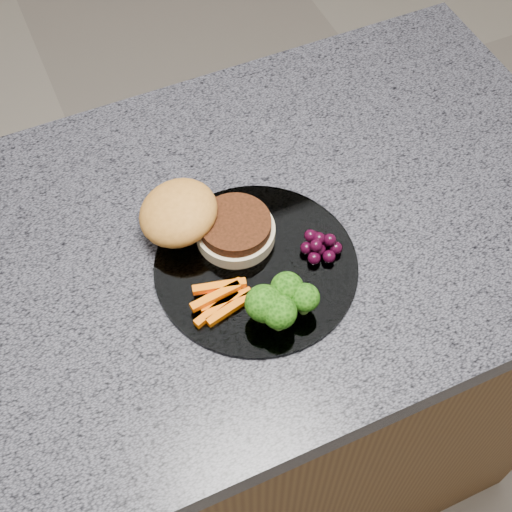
{
  "coord_description": "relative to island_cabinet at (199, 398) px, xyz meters",
  "views": [
    {
      "loc": [
        -0.11,
        -0.51,
        1.66
      ],
      "look_at": [
        0.09,
        -0.06,
        0.93
      ],
      "focal_mm": 50.0,
      "sensor_mm": 36.0,
      "label": 1
    }
  ],
  "objects": [
    {
      "name": "island_cabinet",
      "position": [
        0.0,
        0.0,
        0.0
      ],
      "size": [
        1.2,
        0.6,
        0.86
      ],
      "primitive_type": "cube",
      "color": "brown",
      "rests_on": "ground"
    },
    {
      "name": "carrot_sticks",
      "position": [
        0.03,
        -0.09,
        0.48
      ],
      "size": [
        0.08,
        0.05,
        0.02
      ],
      "rotation": [
        0.0,
        0.0,
        -0.15
      ],
      "color": "#FD6904",
      "rests_on": "plate"
    },
    {
      "name": "broccoli",
      "position": [
        0.08,
        -0.14,
        0.51
      ],
      "size": [
        0.09,
        0.07,
        0.06
      ],
      "rotation": [
        0.0,
        0.0,
        0.06
      ],
      "color": "#5B8E33",
      "rests_on": "plate"
    },
    {
      "name": "countertop",
      "position": [
        0.0,
        0.0,
        0.45
      ],
      "size": [
        1.2,
        0.6,
        0.04
      ],
      "primitive_type": "cube",
      "color": "#53535E",
      "rests_on": "island_cabinet"
    },
    {
      "name": "burger",
      "position": [
        0.04,
        0.02,
        0.5
      ],
      "size": [
        0.19,
        0.17,
        0.06
      ],
      "rotation": [
        0.0,
        0.0,
        -0.33
      ],
      "color": "#C8B68D",
      "rests_on": "plate"
    },
    {
      "name": "plate",
      "position": [
        0.09,
        -0.06,
        0.47
      ],
      "size": [
        0.26,
        0.26,
        0.01
      ],
      "primitive_type": "cylinder",
      "color": "white",
      "rests_on": "countertop"
    },
    {
      "name": "grape_bunch",
      "position": [
        0.17,
        -0.07,
        0.49
      ],
      "size": [
        0.05,
        0.05,
        0.03
      ],
      "rotation": [
        0.0,
        0.0,
        0.3
      ],
      "color": "black",
      "rests_on": "plate"
    }
  ]
}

